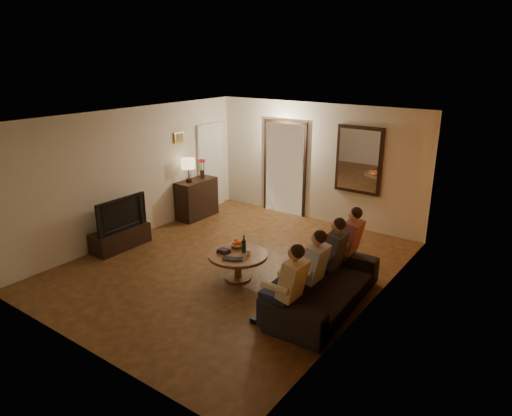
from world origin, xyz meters
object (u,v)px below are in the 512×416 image
Objects in this scene: tv_stand at (121,238)px; sofa at (326,286)px; table_lamp at (189,170)px; person_d at (347,247)px; dog at (304,261)px; person_c at (330,260)px; dresser at (197,199)px; coffee_table at (238,266)px; person_a at (288,292)px; bowl at (237,245)px; tv at (118,213)px; laptop at (232,260)px; person_b at (311,275)px; wine_bottle at (244,244)px.

tv_stand is 0.52× the size of sofa.
table_lamp is 4.22m from person_d.
table_lamp reaches higher than tv_stand.
person_d is 2.14× the size of dog.
sofa is 0.42m from person_c.
person_c is (4.12, -1.51, 0.16)m from dresser.
person_c is at bearing 13.75° from coffee_table.
person_a is at bearing 170.80° from sofa.
bowl is (-1.67, 1.06, -0.12)m from person_a.
dresser reaches higher than bowl.
dresser is 0.82× the size of person_a.
person_d reaches higher than dog.
person_a is (4.12, -0.54, -0.10)m from tv.
laptop is (-1.49, -0.34, 0.13)m from sofa.
bowl is (-1.77, 0.16, 0.15)m from sofa.
dog is at bearing 24.62° from bowl.
tv is (0.00, -2.17, 0.26)m from dresser.
person_d reaches higher than tv.
person_d is (4.12, -0.91, 0.16)m from dresser.
person_a is (-0.10, -0.90, 0.27)m from sofa.
laptop is at bearing -38.20° from dresser.
person_b is at bearing -89.13° from tv.
person_b is at bearing 90.00° from person_a.
laptop is at bearing 0.40° from tv_stand.
coffee_table is 0.38m from bowl.
sofa is at bearing -23.21° from dresser.
dresser reaches higher than dog.
table_lamp is 3.15m from wine_bottle.
person_c is (4.12, 0.66, 0.41)m from tv_stand.
dresser is 0.82× the size of person_c.
laptop is (-1.39, -0.64, -0.14)m from person_c.
laptop is at bearing -35.24° from table_lamp.
dog is 1.16m from bowl.
bowl is at bearing 164.67° from person_b.
coffee_table is at bearing 170.95° from person_b.
dresser is 0.85× the size of tv_stand.
wine_bottle is (-1.44, 0.34, 0.01)m from person_b.
person_c is at bearing -17.39° from table_lamp.
bowl is 0.57m from laptop.
person_b is at bearing 0.87° from tv_stand.
person_b is at bearing -15.33° from bowl.
laptop is at bearing 158.11° from person_a.
dog is (-0.63, 0.93, -0.32)m from person_b.
tv_stand is at bearing -90.00° from table_lamp.
wine_bottle is (2.69, -1.77, 0.17)m from dresser.
laptop is (-1.39, -0.04, -0.14)m from person_b.
laptop is at bearing -155.09° from person_c.
dresser is 4.64m from person_b.
sofa is (4.22, -1.59, -0.82)m from table_lamp.
person_b is (0.00, 0.60, 0.00)m from person_a.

